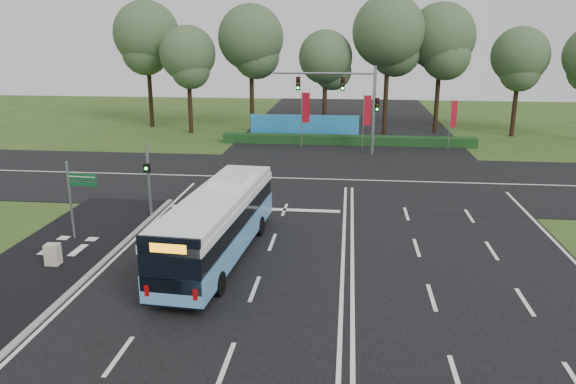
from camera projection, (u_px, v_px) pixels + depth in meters
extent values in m
plane|color=#2D4B19|center=(343.00, 246.00, 25.76)|extent=(120.00, 120.00, 0.00)
cube|color=black|center=(344.00, 245.00, 25.75)|extent=(20.00, 120.00, 0.04)
cube|color=black|center=(346.00, 180.00, 37.23)|extent=(120.00, 14.00, 0.05)
cube|color=black|center=(52.00, 259.00, 24.19)|extent=(5.00, 18.00, 0.06)
cube|color=gray|center=(105.00, 260.00, 23.93)|extent=(0.25, 18.00, 0.12)
cube|color=#5893CC|center=(219.00, 237.00, 24.06)|extent=(3.09, 11.09, 1.00)
cube|color=black|center=(220.00, 247.00, 24.19)|extent=(3.06, 11.04, 0.27)
cube|color=black|center=(218.00, 217.00, 23.82)|extent=(2.99, 10.92, 0.87)
cube|color=white|center=(218.00, 205.00, 23.67)|extent=(3.09, 11.09, 0.32)
cube|color=white|center=(218.00, 197.00, 23.58)|extent=(3.01, 10.65, 0.32)
cube|color=white|center=(233.00, 178.00, 25.67)|extent=(1.66, 2.84, 0.23)
cube|color=black|center=(170.00, 266.00, 18.68)|extent=(2.22, 0.28, 2.01)
cube|color=orange|center=(168.00, 248.00, 18.47)|extent=(1.28, 0.15, 0.32)
cylinder|color=black|center=(218.00, 223.00, 27.32)|extent=(0.33, 0.97, 0.95)
cylinder|color=black|center=(260.00, 226.00, 26.95)|extent=(0.33, 0.97, 0.95)
cylinder|color=black|center=(165.00, 279.00, 21.11)|extent=(0.33, 0.97, 0.95)
cylinder|color=black|center=(219.00, 284.00, 20.73)|extent=(0.33, 0.97, 0.95)
cylinder|color=gray|center=(149.00, 181.00, 29.22)|extent=(0.16, 0.16, 3.98)
cube|color=black|center=(147.00, 168.00, 28.84)|extent=(0.34, 0.23, 0.45)
sphere|color=#19F233|center=(146.00, 168.00, 28.75)|extent=(0.16, 0.16, 0.16)
cylinder|color=gray|center=(71.00, 202.00, 25.96)|extent=(0.11, 0.11, 3.79)
cube|color=#0C4823|center=(82.00, 177.00, 25.49)|extent=(1.42, 0.18, 0.28)
cube|color=#0C4823|center=(83.00, 184.00, 25.58)|extent=(1.42, 0.18, 0.21)
cube|color=white|center=(82.00, 177.00, 25.46)|extent=(1.32, 0.12, 0.04)
cube|color=beige|center=(53.00, 255.00, 23.43)|extent=(0.58, 0.49, 0.95)
cylinder|color=gray|center=(302.00, 119.00, 47.61)|extent=(0.07, 0.07, 4.74)
cube|color=maroon|center=(306.00, 108.00, 47.30)|extent=(0.63, 0.05, 2.53)
cylinder|color=gray|center=(363.00, 122.00, 46.36)|extent=(0.07, 0.07, 4.62)
cube|color=maroon|center=(368.00, 111.00, 46.17)|extent=(0.60, 0.24, 2.47)
cylinder|color=gray|center=(450.00, 125.00, 46.64)|extent=(0.06, 0.06, 4.17)
cube|color=maroon|center=(454.00, 114.00, 46.49)|extent=(0.53, 0.26, 2.22)
cylinder|color=gray|center=(374.00, 111.00, 44.21)|extent=(0.24, 0.24, 7.00)
cylinder|color=gray|center=(324.00, 73.00, 43.84)|extent=(8.00, 0.16, 0.16)
cube|color=black|center=(343.00, 84.00, 43.90)|extent=(0.32, 0.28, 1.05)
cube|color=black|center=(298.00, 83.00, 44.26)|extent=(0.32, 0.28, 1.05)
cube|color=black|center=(377.00, 105.00, 44.04)|extent=(0.32, 0.28, 1.05)
cube|color=#133514|center=(347.00, 140.00, 49.09)|extent=(22.00, 1.20, 0.80)
cube|color=#237EBD|center=(304.00, 127.00, 51.70)|extent=(10.00, 0.30, 2.20)
cylinder|color=black|center=(150.00, 83.00, 57.58)|extent=(0.44, 0.44, 8.91)
sphere|color=#354F2E|center=(146.00, 34.00, 56.24)|extent=(6.57, 6.57, 6.57)
cylinder|color=black|center=(190.00, 96.00, 54.18)|extent=(0.44, 0.44, 7.19)
sphere|color=#354F2E|center=(188.00, 54.00, 53.10)|extent=(5.30, 5.30, 5.30)
cylinder|color=black|center=(252.00, 87.00, 55.08)|extent=(0.44, 0.44, 8.58)
sphere|color=#354F2E|center=(251.00, 37.00, 53.79)|extent=(6.32, 6.32, 6.32)
cylinder|color=black|center=(325.00, 98.00, 54.03)|extent=(0.44, 0.44, 6.89)
sphere|color=#354F2E|center=(325.00, 57.00, 52.99)|extent=(5.08, 5.08, 5.08)
cylinder|color=black|center=(386.00, 87.00, 53.05)|extent=(0.44, 0.44, 9.11)
sphere|color=#354F2E|center=(389.00, 31.00, 51.68)|extent=(6.72, 6.72, 6.72)
cylinder|color=black|center=(438.00, 88.00, 53.96)|extent=(0.44, 0.44, 8.64)
sphere|color=#354F2E|center=(441.00, 37.00, 52.66)|extent=(6.37, 6.37, 6.37)
cylinder|color=black|center=(515.00, 99.00, 52.38)|extent=(0.44, 0.44, 7.10)
sphere|color=#354F2E|center=(520.00, 55.00, 51.31)|extent=(5.23, 5.23, 5.23)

